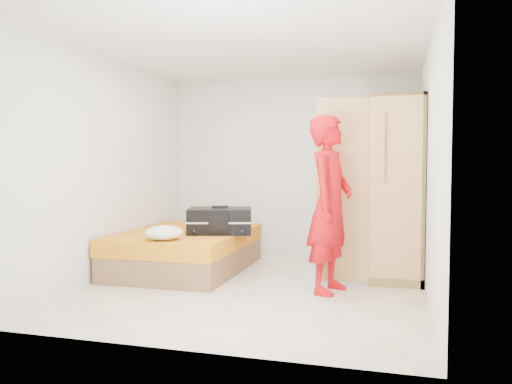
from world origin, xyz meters
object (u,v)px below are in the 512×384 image
(round_cushion, at_px, (164,233))
(wardrobe, at_px, (393,193))
(bed, at_px, (187,250))
(suitcase, at_px, (220,221))
(person, at_px, (330,204))

(round_cushion, bearing_deg, wardrobe, 23.94)
(bed, xyz_separation_m, suitcase, (0.48, -0.08, 0.40))
(suitcase, bearing_deg, round_cushion, -135.45)
(bed, relative_size, person, 1.10)
(suitcase, bearing_deg, bed, 154.78)
(person, height_order, suitcase, person)
(wardrobe, xyz_separation_m, suitcase, (-2.03, -0.37, -0.35))
(bed, bearing_deg, wardrobe, 6.59)
(wardrobe, height_order, suitcase, wardrobe)
(bed, relative_size, round_cushion, 4.78)
(round_cushion, bearing_deg, suitcase, 60.54)
(bed, xyz_separation_m, wardrobe, (2.50, 0.29, 0.75))
(wardrobe, relative_size, round_cushion, 4.97)
(wardrobe, distance_m, suitcase, 2.09)
(bed, height_order, round_cushion, round_cushion)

